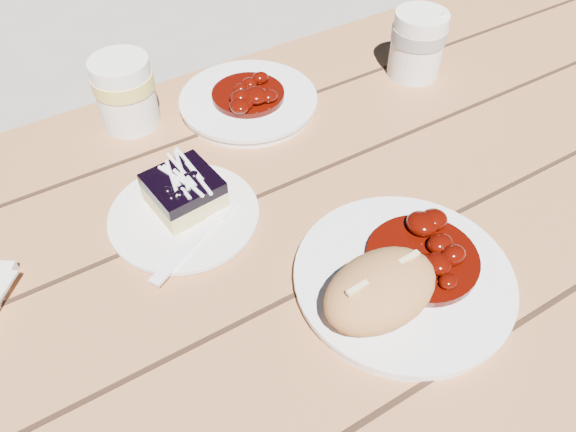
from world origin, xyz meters
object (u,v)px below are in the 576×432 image
picnic_table (324,290)px  second_plate (249,102)px  dessert_plate (184,216)px  blueberry_cake (184,191)px  second_cup (125,93)px  main_plate (403,279)px  bread_roll (380,290)px  coffee_cup (417,44)px

picnic_table → second_plate: bearing=84.6°
dessert_plate → blueberry_cake: size_ratio=2.06×
blueberry_cake → second_cup: second_cup is taller
main_plate → bread_roll: size_ratio=1.85×
second_plate → bread_roll: bearing=-99.4°
picnic_table → blueberry_cake: size_ratio=22.26×
dessert_plate → coffee_cup: (0.47, 0.11, 0.05)m
coffee_cup → second_cup: bearing=165.5°
second_cup → picnic_table: bearing=-65.6°
picnic_table → second_plate: (0.03, 0.27, 0.17)m
bread_roll → second_plate: size_ratio=0.63×
blueberry_cake → coffee_cup: size_ratio=0.84×
second_plate → second_cup: second_cup is taller
blueberry_cake → second_cup: bearing=82.5°
picnic_table → main_plate: bearing=-84.9°
dessert_plate → picnic_table: bearing=-30.2°
main_plate → second_plate: (0.01, 0.40, 0.00)m
main_plate → dessert_plate: (-0.17, 0.22, -0.00)m
main_plate → blueberry_cake: (-0.16, 0.24, 0.02)m
dessert_plate → second_plate: 0.25m
picnic_table → dessert_plate: size_ratio=10.82×
picnic_table → main_plate: main_plate is taller
bread_roll → coffee_cup: bearing=45.4°
second_cup → bread_roll: bearing=-77.7°
dessert_plate → blueberry_cake: (0.01, 0.01, 0.03)m
bread_roll → second_plate: 0.42m
coffee_cup → second_cup: (-0.45, 0.12, 0.00)m
picnic_table → main_plate: size_ratio=8.13×
bread_roll → blueberry_cake: 0.28m
picnic_table → bread_roll: bearing=-106.0°
dessert_plate → second_plate: second_plate is taller
main_plate → second_plate: same height
second_plate → second_cup: 0.19m
blueberry_cake → bread_roll: bearing=-73.4°
main_plate → coffee_cup: (0.29, 0.33, 0.05)m
picnic_table → bread_roll: (-0.04, -0.15, 0.21)m
second_plate → second_cup: bearing=161.7°
bread_roll → main_plate: bearing=20.0°
bread_roll → blueberry_cake: (-0.11, 0.26, -0.02)m
coffee_cup → second_plate: (-0.28, 0.06, -0.05)m
coffee_cup → picnic_table: bearing=-146.3°
picnic_table → dessert_plate: 0.25m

